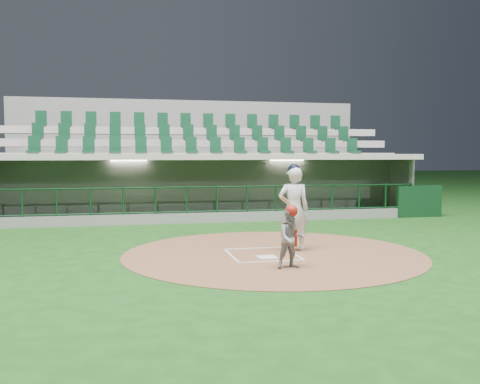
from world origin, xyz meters
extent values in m
plane|color=#144012|center=(0.00, 0.00, 0.00)|extent=(120.00, 120.00, 0.00)
cylinder|color=brown|center=(0.30, -0.20, 0.01)|extent=(7.20, 7.20, 0.01)
cube|color=white|center=(0.00, -0.70, 0.02)|extent=(0.43, 0.43, 0.02)
cube|color=white|center=(-0.75, -0.30, 0.02)|extent=(0.05, 1.80, 0.01)
cube|color=white|center=(0.75, -0.30, 0.02)|extent=(0.05, 1.80, 0.01)
cube|color=white|center=(0.00, 0.55, 0.02)|extent=(1.55, 0.05, 0.01)
cube|color=white|center=(0.00, -1.15, 0.02)|extent=(1.55, 0.05, 0.01)
cube|color=gray|center=(0.00, 7.50, -0.55)|extent=(15.00, 3.00, 0.10)
cube|color=slate|center=(0.00, 9.10, 0.85)|extent=(15.00, 0.20, 2.70)
cube|color=#A5A192|center=(0.00, 8.98, 1.10)|extent=(13.50, 0.04, 0.90)
cube|color=slate|center=(7.50, 7.50, 0.85)|extent=(0.20, 3.00, 2.70)
cube|color=#A8A398|center=(0.00, 7.25, 2.30)|extent=(15.40, 3.50, 0.20)
cube|color=slate|center=(0.00, 5.95, 0.15)|extent=(15.00, 0.15, 0.40)
cube|color=black|center=(0.00, 5.95, 1.73)|extent=(15.00, 0.01, 0.95)
cube|color=brown|center=(0.00, 8.55, -0.28)|extent=(12.75, 0.40, 0.45)
cube|color=white|center=(-3.00, 7.50, 2.17)|extent=(1.30, 0.35, 0.04)
cube|color=white|center=(3.00, 7.50, 2.17)|extent=(1.30, 0.35, 0.04)
cube|color=black|center=(7.80, 5.90, 0.60)|extent=(1.80, 0.18, 1.20)
imported|color=maroon|center=(-6.14, 8.15, 0.34)|extent=(1.12, 0.69, 1.68)
imported|color=maroon|center=(-0.82, 8.41, 0.28)|extent=(0.95, 0.48, 1.55)
imported|color=#AB1D12|center=(1.15, 8.18, 0.34)|extent=(0.90, 0.67, 1.68)
imported|color=#A81214|center=(5.14, 8.46, 0.35)|extent=(1.65, 1.12, 1.71)
cube|color=slate|center=(0.00, 10.75, 1.15)|extent=(17.00, 6.50, 2.50)
cube|color=#AAA599|center=(0.00, 9.25, 2.30)|extent=(16.60, 0.95, 0.30)
cube|color=gray|center=(0.00, 10.20, 2.85)|extent=(16.60, 0.95, 0.30)
cube|color=#A19B91|center=(0.00, 11.15, 3.40)|extent=(16.60, 0.95, 0.30)
cube|color=slate|center=(0.00, 14.10, 2.53)|extent=(17.00, 0.25, 5.05)
imported|color=white|center=(0.89, 0.06, 1.04)|extent=(0.83, 0.62, 2.06)
sphere|color=black|center=(0.89, 0.06, 2.01)|extent=(0.28, 0.28, 0.28)
cylinder|color=tan|center=(0.64, -0.19, 1.25)|extent=(0.58, 0.79, 0.39)
imported|color=gray|center=(0.21, -1.89, 0.64)|extent=(0.63, 0.51, 1.25)
sphere|color=#AA1C12|center=(0.21, -1.89, 1.21)|extent=(0.26, 0.26, 0.26)
cube|color=#9C1D10|center=(0.21, -1.74, 0.62)|extent=(0.32, 0.10, 0.35)
camera|label=1|loc=(-3.19, -12.43, 2.38)|focal=40.00mm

